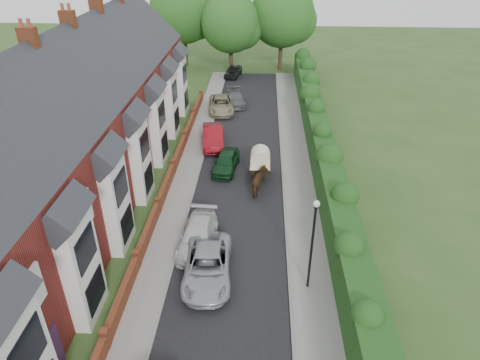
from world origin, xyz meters
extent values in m
plane|color=#2D4C1E|center=(0.00, 0.00, 0.00)|extent=(140.00, 140.00, 0.00)
cube|color=black|center=(-0.50, 11.00, 0.01)|extent=(6.00, 58.00, 0.02)
cube|color=gray|center=(3.60, 11.00, 0.06)|extent=(2.20, 58.00, 0.12)
cube|color=gray|center=(-4.35, 11.00, 0.06)|extent=(1.70, 58.00, 0.12)
cube|color=gray|center=(2.55, 11.00, 0.07)|extent=(0.18, 58.00, 0.13)
cube|color=gray|center=(-3.55, 11.00, 0.07)|extent=(0.18, 58.00, 0.13)
cube|color=#133C14|center=(5.40, 11.00, 1.25)|extent=(1.50, 58.00, 2.50)
cube|color=maroon|center=(-11.00, 10.00, 3.25)|extent=(8.00, 40.00, 6.50)
cube|color=#292A30|center=(-11.00, 10.00, 6.50)|extent=(8.00, 40.20, 8.00)
cube|color=black|center=(-6.28, -3.10, 3.80)|extent=(0.06, 1.80, 1.60)
cube|color=#3F2D2D|center=(-6.96, -1.00, 1.05)|extent=(0.08, 0.90, 2.10)
cube|color=white|center=(-6.95, -1.10, 4.40)|extent=(0.12, 1.20, 1.60)
cube|color=white|center=(-6.65, 1.90, 2.60)|extent=(0.70, 2.40, 5.20)
cube|color=black|center=(-6.28, 1.90, 1.40)|extent=(0.06, 1.80, 1.60)
cube|color=black|center=(-6.28, 1.90, 3.80)|extent=(0.06, 1.80, 1.60)
cube|color=#292A30|center=(-6.80, 1.90, 5.60)|extent=(1.70, 2.60, 1.70)
cube|color=#3F2D2D|center=(-6.96, 4.00, 1.05)|extent=(0.08, 0.90, 2.10)
cube|color=white|center=(-6.95, 3.90, 4.40)|extent=(0.12, 1.20, 1.60)
cube|color=white|center=(-6.65, 6.90, 2.60)|extent=(0.70, 2.40, 5.20)
cube|color=black|center=(-6.28, 6.90, 1.40)|extent=(0.06, 1.80, 1.60)
cube|color=black|center=(-6.28, 6.90, 3.80)|extent=(0.06, 1.80, 1.60)
cube|color=#292A30|center=(-6.80, 6.90, 5.60)|extent=(1.70, 2.60, 1.70)
cube|color=#3F2D2D|center=(-6.96, 9.00, 1.05)|extent=(0.08, 0.90, 2.10)
cube|color=white|center=(-6.95, 8.90, 4.40)|extent=(0.12, 1.20, 1.60)
cube|color=white|center=(-6.65, 11.90, 2.60)|extent=(0.70, 2.40, 5.20)
cube|color=black|center=(-6.28, 11.90, 1.40)|extent=(0.06, 1.80, 1.60)
cube|color=black|center=(-6.28, 11.90, 3.80)|extent=(0.06, 1.80, 1.60)
cube|color=#292A30|center=(-6.80, 11.90, 5.60)|extent=(1.70, 2.60, 1.70)
cube|color=#3F2D2D|center=(-6.96, 14.00, 1.05)|extent=(0.08, 0.90, 2.10)
cube|color=white|center=(-6.95, 13.90, 4.40)|extent=(0.12, 1.20, 1.60)
cube|color=white|center=(-6.65, 16.90, 2.60)|extent=(0.70, 2.40, 5.20)
cube|color=black|center=(-6.28, 16.90, 1.40)|extent=(0.06, 1.80, 1.60)
cube|color=black|center=(-6.28, 16.90, 3.80)|extent=(0.06, 1.80, 1.60)
cube|color=#292A30|center=(-6.80, 16.90, 5.60)|extent=(1.70, 2.60, 1.70)
cube|color=#3F2D2D|center=(-6.96, 19.00, 1.05)|extent=(0.08, 0.90, 2.10)
cube|color=white|center=(-6.95, 18.90, 4.40)|extent=(0.12, 1.20, 1.60)
cube|color=white|center=(-6.65, 21.90, 2.60)|extent=(0.70, 2.40, 5.20)
cube|color=black|center=(-6.28, 21.90, 1.40)|extent=(0.06, 1.80, 1.60)
cube|color=black|center=(-6.28, 21.90, 3.80)|extent=(0.06, 1.80, 1.60)
cube|color=#292A30|center=(-6.80, 21.90, 5.60)|extent=(1.70, 2.60, 1.70)
cube|color=#3F2D2D|center=(-6.96, 24.00, 1.05)|extent=(0.08, 0.90, 2.10)
cube|color=white|center=(-6.95, 23.90, 4.40)|extent=(0.12, 1.20, 1.60)
cube|color=white|center=(-6.65, 26.90, 2.60)|extent=(0.70, 2.40, 5.20)
cube|color=black|center=(-6.28, 26.90, 1.40)|extent=(0.06, 1.80, 1.60)
cube|color=black|center=(-6.28, 26.90, 3.80)|extent=(0.06, 1.80, 1.60)
cube|color=#292A30|center=(-6.80, 26.90, 5.60)|extent=(1.70, 2.60, 1.70)
cube|color=#3F2D2D|center=(-6.96, 29.00, 1.05)|extent=(0.08, 0.90, 2.10)
cube|color=white|center=(-6.95, 28.90, 4.40)|extent=(0.12, 1.20, 1.60)
cube|color=brown|center=(-11.00, 10.00, 10.30)|extent=(0.90, 0.50, 1.60)
cylinder|color=brown|center=(-11.20, 10.00, 11.25)|extent=(0.20, 0.20, 0.50)
cylinder|color=brown|center=(-10.80, 10.00, 11.25)|extent=(0.20, 0.20, 0.50)
cube|color=brown|center=(-11.00, 15.00, 10.30)|extent=(0.90, 0.50, 1.60)
cylinder|color=brown|center=(-11.20, 15.00, 11.25)|extent=(0.20, 0.20, 0.50)
cylinder|color=brown|center=(-10.80, 15.00, 11.25)|extent=(0.20, 0.20, 0.50)
cube|color=brown|center=(-11.00, 20.00, 10.30)|extent=(0.90, 0.50, 1.60)
cube|color=brown|center=(-11.00, 25.00, 10.30)|extent=(0.90, 0.50, 1.60)
cube|color=brown|center=(-5.35, 2.50, 0.45)|extent=(0.30, 4.70, 0.90)
cube|color=brown|center=(-5.35, 7.50, 0.45)|extent=(0.30, 4.70, 0.90)
cube|color=brown|center=(-5.35, 12.50, 0.45)|extent=(0.30, 4.70, 0.90)
cube|color=brown|center=(-5.35, 17.50, 0.45)|extent=(0.30, 4.70, 0.90)
cube|color=brown|center=(-5.35, 22.50, 0.45)|extent=(0.30, 4.70, 0.90)
cube|color=brown|center=(-5.35, 27.50, 0.45)|extent=(0.30, 4.70, 0.90)
cube|color=brown|center=(-5.35, 0.00, 0.55)|extent=(0.35, 0.35, 1.10)
cube|color=brown|center=(-5.35, 5.00, 0.55)|extent=(0.35, 0.35, 1.10)
cube|color=brown|center=(-5.35, 10.00, 0.55)|extent=(0.35, 0.35, 1.10)
cube|color=brown|center=(-5.35, 15.00, 0.55)|extent=(0.35, 0.35, 1.10)
cube|color=brown|center=(-5.35, 20.00, 0.55)|extent=(0.35, 0.35, 1.10)
cube|color=brown|center=(-5.35, 25.00, 0.55)|extent=(0.35, 0.35, 1.10)
cube|color=brown|center=(-5.35, 30.00, 0.55)|extent=(0.35, 0.35, 1.10)
cylinder|color=black|center=(3.40, 4.00, 2.40)|extent=(0.12, 0.12, 4.80)
cylinder|color=black|center=(3.40, 4.00, 4.85)|extent=(0.20, 0.20, 0.10)
sphere|color=silver|center=(3.40, 4.00, 5.00)|extent=(0.32, 0.32, 0.32)
cylinder|color=#332316|center=(-3.00, 40.00, 2.38)|extent=(0.50, 0.50, 4.75)
sphere|color=#1B501A|center=(-3.00, 40.00, 5.89)|extent=(6.80, 6.80, 6.80)
sphere|color=#1B501A|center=(-1.64, 40.30, 5.23)|extent=(4.76, 4.76, 4.76)
cylinder|color=#332316|center=(3.00, 42.00, 2.62)|extent=(0.50, 0.50, 5.25)
sphere|color=#1B501A|center=(3.00, 42.00, 6.51)|extent=(7.60, 7.60, 7.60)
sphere|color=#1B501A|center=(4.52, 42.30, 5.78)|extent=(5.32, 5.32, 5.32)
cylinder|color=#332316|center=(-9.00, 43.00, 2.75)|extent=(0.50, 0.50, 5.50)
sphere|color=#1B501A|center=(-9.00, 43.00, 6.82)|extent=(8.00, 8.00, 8.00)
sphere|color=#1B501A|center=(-7.40, 43.30, 6.05)|extent=(5.60, 5.60, 5.60)
imported|color=#A4A7AB|center=(-1.60, 4.57, 0.71)|extent=(2.61, 5.21, 1.41)
imported|color=silver|center=(-2.44, 7.00, 0.66)|extent=(2.07, 4.61, 1.31)
imported|color=#10381A|center=(-1.60, 15.74, 0.67)|extent=(2.04, 4.08, 1.33)
imported|color=maroon|center=(-3.00, 19.85, 0.76)|extent=(2.17, 4.78, 1.52)
imported|color=tan|center=(-3.00, 27.34, 0.69)|extent=(2.80, 5.18, 1.38)
imported|color=#575A5E|center=(-1.79, 29.40, 0.64)|extent=(2.46, 4.63, 1.28)
imported|color=black|center=(-2.63, 38.60, 0.65)|extent=(2.23, 4.04, 1.30)
imported|color=#462F19|center=(0.89, 12.58, 0.87)|extent=(1.17, 2.16, 1.75)
cube|color=black|center=(0.89, 14.79, 0.89)|extent=(1.26, 2.10, 0.52)
cylinder|color=beige|center=(0.89, 14.79, 1.63)|extent=(1.36, 1.31, 1.36)
cube|color=beige|center=(0.89, 14.79, 1.15)|extent=(1.38, 2.15, 0.04)
cylinder|color=black|center=(0.21, 15.42, 0.47)|extent=(0.08, 0.94, 0.94)
cylinder|color=black|center=(1.57, 15.42, 0.47)|extent=(0.08, 0.94, 0.94)
cylinder|color=black|center=(0.52, 13.64, 0.94)|extent=(0.06, 1.89, 0.06)
cylinder|color=black|center=(1.26, 13.64, 0.94)|extent=(0.06, 1.89, 0.06)
camera|label=1|loc=(0.92, -11.64, 15.36)|focal=32.00mm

